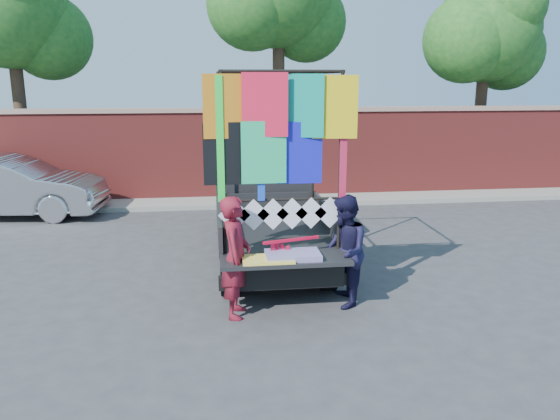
{
  "coord_description": "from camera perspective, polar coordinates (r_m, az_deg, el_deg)",
  "views": [
    {
      "loc": [
        -1.08,
        -8.55,
        3.4
      ],
      "look_at": [
        -0.03,
        -0.27,
        1.39
      ],
      "focal_mm": 35.0,
      "sensor_mm": 36.0,
      "label": 1
    }
  ],
  "objects": [
    {
      "name": "curb",
      "position": [
        15.26,
        -2.99,
        0.89
      ],
      "size": [
        30.0,
        1.2,
        0.12
      ],
      "primitive_type": "cube",
      "color": "gray",
      "rests_on": "ground"
    },
    {
      "name": "man",
      "position": [
        8.33,
        6.7,
        -4.31
      ],
      "size": [
        0.73,
        0.89,
        1.72
      ],
      "primitive_type": "imported",
      "rotation": [
        0.0,
        0.0,
        -1.66
      ],
      "color": "#161432",
      "rests_on": "ground"
    },
    {
      "name": "streamer_bundle",
      "position": [
        8.05,
        0.5,
        -4.42
      ],
      "size": [
        0.86,
        0.27,
        0.61
      ],
      "color": "red",
      "rests_on": "ground"
    },
    {
      "name": "tree_left",
      "position": [
        17.61,
        -26.4,
        17.81
      ],
      "size": [
        4.2,
        3.3,
        7.05
      ],
      "color": "#38281C",
      "rests_on": "ground"
    },
    {
      "name": "woman",
      "position": [
        7.92,
        -4.65,
        -4.93
      ],
      "size": [
        0.53,
        0.71,
        1.79
      ],
      "primitive_type": "imported",
      "rotation": [
        0.0,
        0.0,
        1.41
      ],
      "color": "maroon",
      "rests_on": "ground"
    },
    {
      "name": "brick_wall",
      "position": [
        15.73,
        -3.24,
        5.95
      ],
      "size": [
        30.0,
        0.45,
        2.61
      ],
      "color": "maroon",
      "rests_on": "ground"
    },
    {
      "name": "tree_right",
      "position": [
        18.81,
        20.95,
        16.83
      ],
      "size": [
        4.2,
        3.3,
        6.62
      ],
      "color": "#38281C",
      "rests_on": "ground"
    },
    {
      "name": "sedan",
      "position": [
        15.27,
        -26.43,
        2.18
      ],
      "size": [
        4.77,
        2.08,
        1.53
      ],
      "primitive_type": "imported",
      "rotation": [
        0.0,
        0.0,
        1.47
      ],
      "color": "#A6A8AD",
      "rests_on": "ground"
    },
    {
      "name": "ground",
      "position": [
        9.27,
        -0.03,
        -7.97
      ],
      "size": [
        90.0,
        90.0,
        0.0
      ],
      "primitive_type": "plane",
      "color": "#38383A",
      "rests_on": "ground"
    },
    {
      "name": "pickup_truck",
      "position": [
        10.88,
        -1.63,
        0.21
      ],
      "size": [
        2.23,
        5.6,
        3.53
      ],
      "color": "black",
      "rests_on": "ground"
    }
  ]
}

